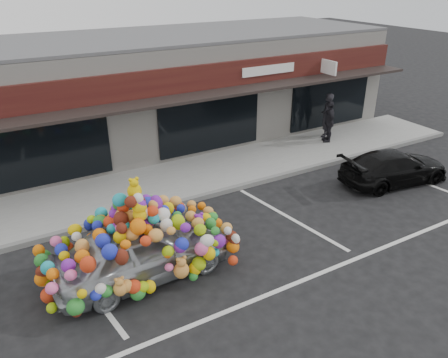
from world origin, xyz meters
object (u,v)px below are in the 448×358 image
toy_car (140,245)px  pedestrian_c (329,121)px  black_sedan (394,167)px  pedestrian_a (327,115)px

toy_car → pedestrian_c: bearing=-67.8°
toy_car → black_sedan: bearing=-88.8°
black_sedan → pedestrian_c: bearing=0.6°
toy_car → pedestrian_c: toy_car is taller
black_sedan → pedestrian_a: (0.81, 4.37, 0.52)m
pedestrian_a → pedestrian_c: 0.58m
pedestrian_a → pedestrian_c: pedestrian_a is taller
pedestrian_a → pedestrian_c: size_ratio=1.09×
black_sedan → pedestrian_a: pedestrian_a is taller
toy_car → black_sedan: 9.27m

